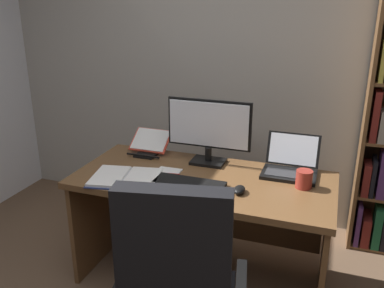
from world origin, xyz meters
name	(u,v)px	position (x,y,z in m)	size (l,w,h in m)	color
wall_back	(248,47)	(0.00, 1.96, 1.41)	(4.80, 0.12, 2.82)	#B2ADA3
desk	(206,201)	(-0.02, 1.00, 0.53)	(1.58, 0.73, 0.74)	brown
monitor	(209,131)	(-0.06, 1.17, 0.96)	(0.56, 0.16, 0.43)	black
laptop	(290,166)	(0.47, 1.17, 0.79)	(0.33, 0.30, 0.23)	black
keyboard	(189,184)	(-0.06, 0.79, 0.75)	(0.42, 0.15, 0.02)	black
computer_mouse	(239,190)	(0.24, 0.79, 0.76)	(0.06, 0.10, 0.04)	black
reading_stand_with_book	(150,143)	(-0.51, 1.21, 0.81)	(0.27, 0.24, 0.15)	black
open_binder	(126,178)	(-0.46, 0.74, 0.75)	(0.46, 0.39, 0.02)	navy
notepad	(166,175)	(-0.25, 0.88, 0.74)	(0.15, 0.21, 0.01)	white
pen	(169,174)	(-0.23, 0.88, 0.75)	(0.01, 0.01, 0.14)	maroon
coffee_mug	(304,179)	(0.57, 0.99, 0.79)	(0.10, 0.10, 0.11)	maroon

